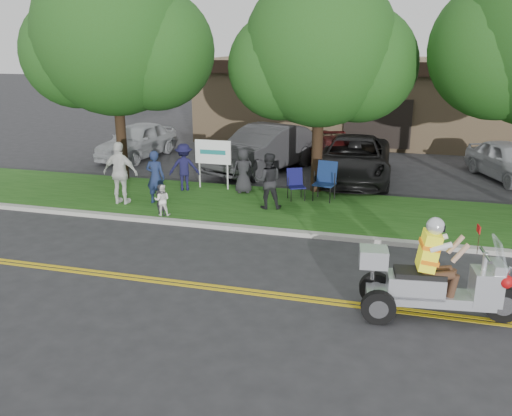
% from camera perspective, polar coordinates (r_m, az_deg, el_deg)
% --- Properties ---
extents(ground, '(120.00, 120.00, 0.00)m').
position_cam_1_polar(ground, '(11.76, -1.91, -7.56)').
color(ground, '#28282B').
rests_on(ground, ground).
extents(centerline_near, '(60.00, 0.10, 0.01)m').
position_cam_1_polar(centerline_near, '(11.26, -2.79, -8.73)').
color(centerline_near, gold).
rests_on(centerline_near, ground).
extents(centerline_far, '(60.00, 0.10, 0.01)m').
position_cam_1_polar(centerline_far, '(11.40, -2.54, -8.39)').
color(centerline_far, gold).
rests_on(centerline_far, ground).
extents(curb, '(60.00, 0.25, 0.12)m').
position_cam_1_polar(curb, '(14.46, 1.66, -2.43)').
color(curb, '#A8A89E').
rests_on(curb, ground).
extents(grass_verge, '(60.00, 4.00, 0.10)m').
position_cam_1_polar(grass_verge, '(16.45, 3.45, 0.01)').
color(grass_verge, '#184412').
rests_on(grass_verge, ground).
extents(commercial_building, '(18.00, 8.20, 4.00)m').
position_cam_1_polar(commercial_building, '(29.32, 13.20, 11.16)').
color(commercial_building, '#9E7F5B').
rests_on(commercial_building, ground).
extents(tree_left, '(6.62, 5.40, 7.78)m').
position_cam_1_polar(tree_left, '(19.72, -14.50, 16.54)').
color(tree_left, '#332114').
rests_on(tree_left, ground).
extents(tree_mid, '(5.88, 4.80, 7.05)m').
position_cam_1_polar(tree_mid, '(17.61, 6.98, 15.55)').
color(tree_mid, '#332114').
rests_on(tree_mid, ground).
extents(business_sign, '(1.25, 0.06, 1.75)m').
position_cam_1_polar(business_sign, '(18.23, -4.54, 5.61)').
color(business_sign, silver).
rests_on(business_sign, ground).
extents(trike_scooter, '(2.98, 1.06, 1.95)m').
position_cam_1_polar(trike_scooter, '(10.53, 18.01, -7.51)').
color(trike_scooter, black).
rests_on(trike_scooter, ground).
extents(lawn_chair_a, '(0.72, 0.74, 1.20)m').
position_cam_1_polar(lawn_chair_a, '(17.14, 7.35, 3.12)').
color(lawn_chair_a, black).
rests_on(lawn_chair_a, grass_verge).
extents(lawn_chair_b, '(0.69, 0.70, 0.97)m').
position_cam_1_polar(lawn_chair_b, '(17.11, 4.18, 2.75)').
color(lawn_chair_b, black).
rests_on(lawn_chair_b, grass_verge).
extents(spectator_adult_left, '(0.61, 0.41, 1.65)m').
position_cam_1_polar(spectator_adult_left, '(16.81, -10.54, 3.22)').
color(spectator_adult_left, '#192447').
rests_on(spectator_adult_left, grass_verge).
extents(spectator_adult_mid, '(0.95, 0.82, 1.67)m').
position_cam_1_polar(spectator_adult_mid, '(16.05, 1.28, 2.87)').
color(spectator_adult_mid, black).
rests_on(spectator_adult_mid, grass_verge).
extents(spectator_adult_right, '(1.13, 0.48, 1.91)m').
position_cam_1_polar(spectator_adult_right, '(16.98, -14.07, 3.58)').
color(spectator_adult_right, silver).
rests_on(spectator_adult_right, grass_verge).
extents(spectator_chair_a, '(1.14, 0.87, 1.57)m').
position_cam_1_polar(spectator_chair_a, '(18.19, -7.57, 4.30)').
color(spectator_chair_a, '#151336').
rests_on(spectator_chair_a, grass_verge).
extents(spectator_chair_b, '(0.83, 0.66, 1.48)m').
position_cam_1_polar(spectator_chair_b, '(17.73, -1.34, 3.97)').
color(spectator_chair_b, black).
rests_on(spectator_chair_b, grass_verge).
extents(child_left, '(0.37, 0.27, 0.92)m').
position_cam_1_polar(child_left, '(15.70, -9.98, 0.86)').
color(child_left, black).
rests_on(child_left, grass_verge).
extents(child_right, '(0.52, 0.44, 0.91)m').
position_cam_1_polar(child_right, '(15.69, -9.86, 0.84)').
color(child_right, white).
rests_on(child_right, grass_verge).
extents(parked_car_far_left, '(2.24, 4.63, 1.52)m').
position_cam_1_polar(parked_car_far_left, '(24.15, -12.39, 6.97)').
color(parked_car_far_left, '#A5A8AC').
rests_on(parked_car_far_left, ground).
extents(parked_car_left, '(3.75, 5.64, 1.76)m').
position_cam_1_polar(parked_car_left, '(21.19, 0.88, 6.27)').
color(parked_car_left, '#323234').
rests_on(parked_car_left, ground).
extents(parked_car_mid, '(2.85, 5.73, 1.56)m').
position_cam_1_polar(parked_car_mid, '(20.14, 10.23, 5.13)').
color(parked_car_mid, black).
rests_on(parked_car_mid, ground).
extents(parked_car_right, '(3.21, 4.72, 1.27)m').
position_cam_1_polar(parked_car_right, '(21.39, 8.65, 5.52)').
color(parked_car_right, '#4B1111').
rests_on(parked_car_right, ground).
extents(parked_car_far_right, '(3.09, 4.45, 1.41)m').
position_cam_1_polar(parked_car_far_right, '(21.88, 25.11, 4.52)').
color(parked_car_far_right, '#A6A7AD').
rests_on(parked_car_far_right, ground).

